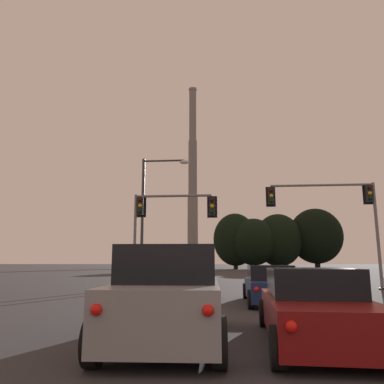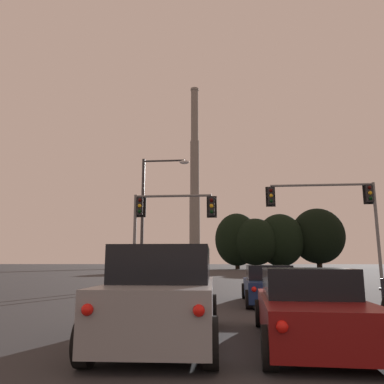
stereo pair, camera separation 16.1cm
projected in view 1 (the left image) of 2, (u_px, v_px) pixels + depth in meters
The scene contains 11 objects.
suv_left_lane_second at pixel (171, 295), 7.58m from camera, with size 2.26×4.96×1.86m.
sedan_center_lane_front at pixel (271, 285), 14.43m from camera, with size 2.01×4.72×1.43m.
sedan_center_lane_second at pixel (314, 308), 7.32m from camera, with size 2.19×4.78×1.43m.
traffic_light_overhead_right at pixel (338, 207), 22.42m from camera, with size 6.57×0.50×6.26m.
traffic_light_overhead_left at pixel (163, 216), 21.36m from camera, with size 4.90×0.50×5.40m.
street_lamp at pixel (150, 206), 24.16m from camera, with size 3.13×0.36×8.28m.
smokestack at pixel (193, 193), 124.51m from camera, with size 5.59×5.59×61.56m.
treeline_far_left at pixel (254, 242), 83.55m from camera, with size 10.30×9.27×11.24m.
treeline_right_mid at pixel (278, 240), 84.88m from camera, with size 10.71×9.64×12.42m.
treeline_left_mid at pixel (316, 236), 85.82m from camera, with size 12.04×10.84×13.79m.
treeline_center_right at pixel (235, 239), 85.86m from camera, with size 10.03×9.02×12.67m.
Camera 1 is at (-1.82, -1.03, 1.55)m, focal length 35.00 mm.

